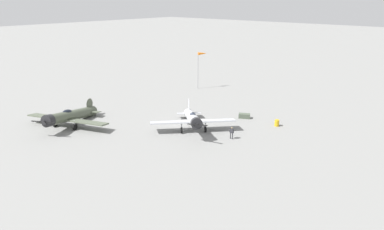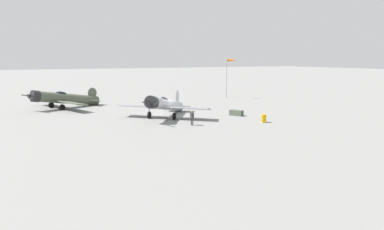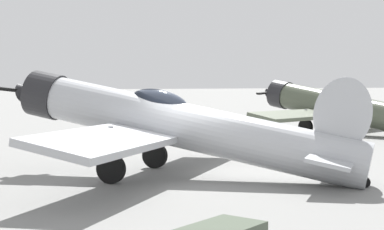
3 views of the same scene
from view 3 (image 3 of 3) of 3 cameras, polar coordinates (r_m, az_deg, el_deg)
ground_plane at (r=17.25m, az=0.00°, el=-5.98°), size 400.00×400.00×0.00m
airplane_foreground at (r=17.25m, az=-1.63°, el=-0.94°), size 9.88×9.80×3.19m
airplane_mid_apron at (r=32.58m, az=13.99°, el=0.62°), size 11.80×10.58×2.99m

